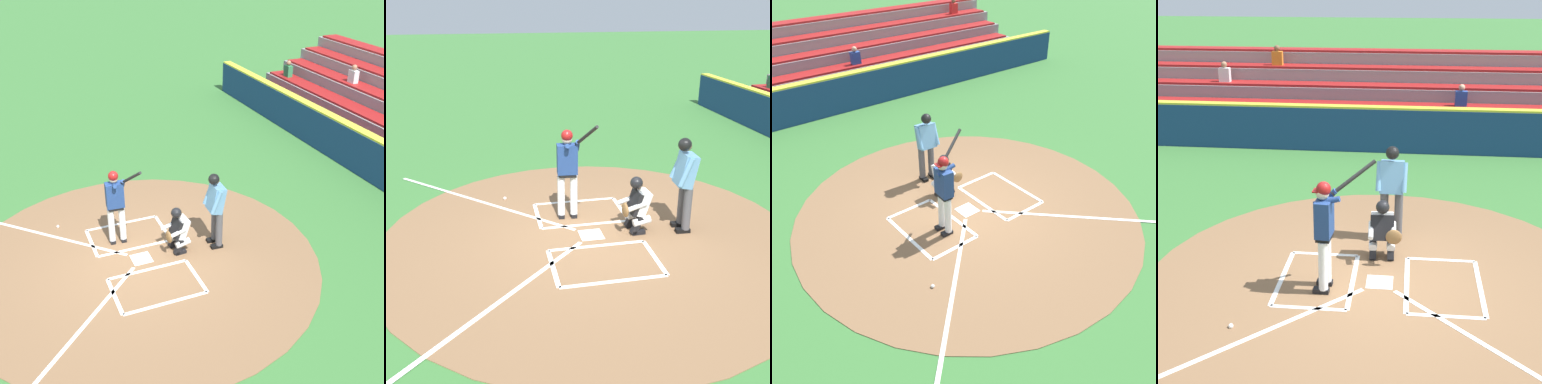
# 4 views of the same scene
# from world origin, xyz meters

# --- Properties ---
(ground_plane) EXTENTS (120.00, 120.00, 0.00)m
(ground_plane) POSITION_xyz_m (0.00, 0.00, 0.00)
(ground_plane) COLOR #387033
(dirt_circle) EXTENTS (8.00, 8.00, 0.01)m
(dirt_circle) POSITION_xyz_m (0.00, 0.00, 0.01)
(dirt_circle) COLOR brown
(dirt_circle) RESTS_ON ground
(home_plate_and_chalk) EXTENTS (7.93, 4.91, 0.01)m
(home_plate_and_chalk) POSITION_xyz_m (0.00, 0.88, 0.01)
(home_plate_and_chalk) COLOR white
(home_plate_and_chalk) RESTS_ON dirt_circle
(batter) EXTENTS (0.97, 0.66, 2.13)m
(batter) POSITION_xyz_m (0.86, 0.29, 1.10)
(batter) COLOR white
(batter) RESTS_ON ground
(catcher) EXTENTS (0.61, 0.61, 1.13)m
(catcher) POSITION_xyz_m (0.00, -0.89, 0.59)
(catcher) COLOR black
(catcher) RESTS_ON ground
(plate_umpire) EXTENTS (0.59, 0.43, 1.86)m
(plate_umpire) POSITION_xyz_m (-0.11, -1.78, 1.08)
(plate_umpire) COLOR #4C4C51
(plate_umpire) RESTS_ON ground
(baseball) EXTENTS (0.07, 0.07, 0.07)m
(baseball) POSITION_xyz_m (2.08, 1.52, 0.04)
(baseball) COLOR white
(baseball) RESTS_ON ground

